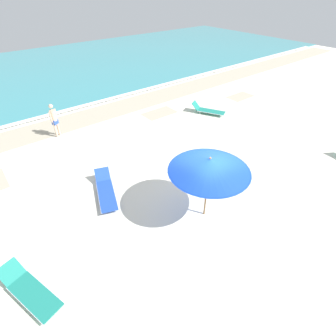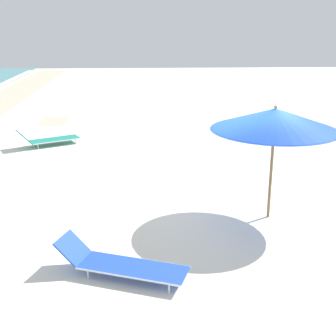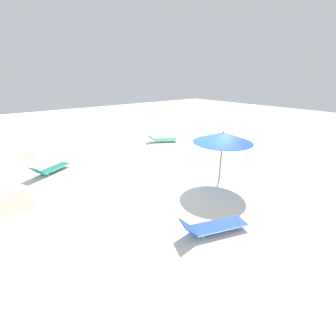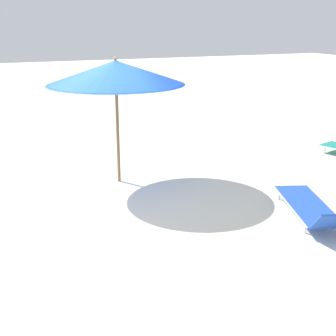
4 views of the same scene
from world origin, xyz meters
TOP-DOWN VIEW (x-y plane):
  - ground_plane at (0.00, 0.01)m, footprint 60.00×60.00m
  - beach_umbrella at (-0.60, -0.65)m, footprint 2.60×2.60m
  - sun_lounger_under_umbrella at (-2.84, 2.40)m, footprint 1.32×2.27m
  - sun_lounger_beside_umbrella at (5.54, 5.21)m, footprint 1.47×2.06m
  - sun_lounger_near_water_left at (6.56, -2.82)m, footprint 1.66×2.11m

SIDE VIEW (x-z plane):
  - ground_plane at x=0.00m, z-range -0.16..0.00m
  - sun_lounger_near_water_left at x=6.56m, z-range -0.05..0.47m
  - sun_lounger_under_umbrella at x=-2.84m, z-range -0.07..0.49m
  - sun_lounger_beside_umbrella at x=5.54m, z-range -0.08..0.52m
  - beach_umbrella at x=-0.60m, z-range 0.92..3.34m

